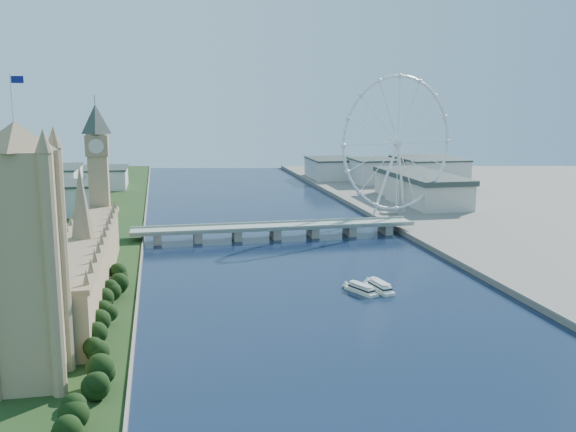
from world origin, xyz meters
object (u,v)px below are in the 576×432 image
object	(u,v)px
tour_boat_far	(380,291)
victoria_tower	(23,248)
tour_boat_near	(361,293)
london_eye	(398,144)

from	to	relation	value
tour_boat_far	victoria_tower	bearing A→B (deg)	-159.54
tour_boat_near	victoria_tower	bearing A→B (deg)	-172.38
victoria_tower	london_eye	bearing A→B (deg)	49.65
victoria_tower	tour_boat_far	bearing A→B (deg)	29.68
victoria_tower	london_eye	distance (m)	393.99
london_eye	tour_boat_near	distance (m)	238.44
london_eye	victoria_tower	bearing A→B (deg)	-130.35
victoria_tower	tour_boat_far	size ratio (longest dim) A/B	4.14
london_eye	tour_boat_far	xyz separation A→B (m)	(-87.29, -204.49, -67.52)
victoria_tower	london_eye	size ratio (longest dim) A/B	0.90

